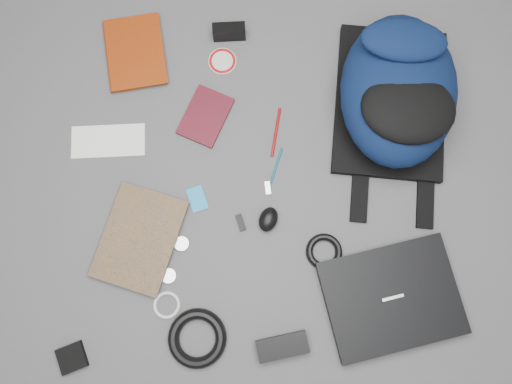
{
  "coord_description": "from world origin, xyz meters",
  "views": [
    {
      "loc": [
        0.01,
        -0.28,
        1.48
      ],
      "look_at": [
        0.0,
        0.0,
        0.02
      ],
      "focal_mm": 35.0,
      "sensor_mm": 36.0,
      "label": 1
    }
  ],
  "objects_px": {
    "dvd_case": "(205,116)",
    "pouch": "(72,358)",
    "laptop": "(391,298)",
    "compact_camera": "(229,32)",
    "comic_book": "(105,228)",
    "mouse": "(268,219)",
    "backpack": "(398,90)",
    "power_brick": "(282,346)",
    "textbook_red": "(107,57)"
  },
  "relations": [
    {
      "from": "power_brick",
      "to": "textbook_red",
      "type": "bearing_deg",
      "value": 109.94
    },
    {
      "from": "textbook_red",
      "to": "compact_camera",
      "type": "bearing_deg",
      "value": 1.93
    },
    {
      "from": "laptop",
      "to": "compact_camera",
      "type": "height_order",
      "value": "compact_camera"
    },
    {
      "from": "compact_camera",
      "to": "pouch",
      "type": "height_order",
      "value": "compact_camera"
    },
    {
      "from": "textbook_red",
      "to": "compact_camera",
      "type": "height_order",
      "value": "compact_camera"
    },
    {
      "from": "comic_book",
      "to": "pouch",
      "type": "relative_size",
      "value": 3.94
    },
    {
      "from": "comic_book",
      "to": "mouse",
      "type": "xyz_separation_m",
      "value": [
        0.48,
        0.03,
        0.01
      ]
    },
    {
      "from": "textbook_red",
      "to": "power_brick",
      "type": "height_order",
      "value": "power_brick"
    },
    {
      "from": "dvd_case",
      "to": "power_brick",
      "type": "distance_m",
      "value": 0.72
    },
    {
      "from": "textbook_red",
      "to": "mouse",
      "type": "xyz_separation_m",
      "value": [
        0.52,
        -0.51,
        0.01
      ]
    },
    {
      "from": "comic_book",
      "to": "compact_camera",
      "type": "relative_size",
      "value": 2.86
    },
    {
      "from": "laptop",
      "to": "compact_camera",
      "type": "xyz_separation_m",
      "value": [
        -0.49,
        0.81,
        0.01
      ]
    },
    {
      "from": "textbook_red",
      "to": "comic_book",
      "type": "xyz_separation_m",
      "value": [
        0.04,
        -0.54,
        -0.0
      ]
    },
    {
      "from": "comic_book",
      "to": "compact_camera",
      "type": "height_order",
      "value": "compact_camera"
    },
    {
      "from": "laptop",
      "to": "power_brick",
      "type": "bearing_deg",
      "value": -170.46
    },
    {
      "from": "laptop",
      "to": "power_brick",
      "type": "height_order",
      "value": "laptop"
    },
    {
      "from": "textbook_red",
      "to": "mouse",
      "type": "relative_size",
      "value": 3.24
    },
    {
      "from": "textbook_red",
      "to": "pouch",
      "type": "relative_size",
      "value": 3.28
    },
    {
      "from": "mouse",
      "to": "pouch",
      "type": "xyz_separation_m",
      "value": [
        -0.55,
        -0.4,
        -0.01
      ]
    },
    {
      "from": "laptop",
      "to": "compact_camera",
      "type": "distance_m",
      "value": 0.95
    },
    {
      "from": "mouse",
      "to": "power_brick",
      "type": "bearing_deg",
      "value": -63.33
    },
    {
      "from": "backpack",
      "to": "textbook_red",
      "type": "relative_size",
      "value": 2.15
    },
    {
      "from": "laptop",
      "to": "compact_camera",
      "type": "relative_size",
      "value": 3.64
    },
    {
      "from": "comic_book",
      "to": "pouch",
      "type": "xyz_separation_m",
      "value": [
        -0.07,
        -0.37,
        -0.0
      ]
    },
    {
      "from": "comic_book",
      "to": "laptop",
      "type": "bearing_deg",
      "value": 3.79
    },
    {
      "from": "compact_camera",
      "to": "mouse",
      "type": "xyz_separation_m",
      "value": [
        0.13,
        -0.59,
        -0.01
      ]
    },
    {
      "from": "laptop",
      "to": "pouch",
      "type": "distance_m",
      "value": 0.92
    },
    {
      "from": "textbook_red",
      "to": "dvd_case",
      "type": "distance_m",
      "value": 0.37
    },
    {
      "from": "backpack",
      "to": "textbook_red",
      "type": "xyz_separation_m",
      "value": [
        -0.89,
        0.13,
        -0.1
      ]
    },
    {
      "from": "comic_book",
      "to": "dvd_case",
      "type": "relative_size",
      "value": 1.7
    },
    {
      "from": "mouse",
      "to": "backpack",
      "type": "bearing_deg",
      "value": 64.84
    },
    {
      "from": "comic_book",
      "to": "power_brick",
      "type": "distance_m",
      "value": 0.62
    },
    {
      "from": "comic_book",
      "to": "compact_camera",
      "type": "distance_m",
      "value": 0.72
    },
    {
      "from": "laptop",
      "to": "comic_book",
      "type": "xyz_separation_m",
      "value": [
        -0.84,
        0.18,
        -0.01
      ]
    },
    {
      "from": "comic_book",
      "to": "compact_camera",
      "type": "bearing_deg",
      "value": 77.27
    },
    {
      "from": "dvd_case",
      "to": "pouch",
      "type": "xyz_separation_m",
      "value": [
        -0.35,
        -0.72,
        0.0
      ]
    },
    {
      "from": "compact_camera",
      "to": "mouse",
      "type": "height_order",
      "value": "compact_camera"
    },
    {
      "from": "compact_camera",
      "to": "power_brick",
      "type": "relative_size",
      "value": 0.71
    },
    {
      "from": "compact_camera",
      "to": "backpack",
      "type": "bearing_deg",
      "value": -27.72
    },
    {
      "from": "dvd_case",
      "to": "mouse",
      "type": "distance_m",
      "value": 0.38
    },
    {
      "from": "compact_camera",
      "to": "pouch",
      "type": "distance_m",
      "value": 1.08
    },
    {
      "from": "backpack",
      "to": "comic_book",
      "type": "relative_size",
      "value": 1.79
    },
    {
      "from": "backpack",
      "to": "compact_camera",
      "type": "height_order",
      "value": "backpack"
    },
    {
      "from": "backpack",
      "to": "comic_book",
      "type": "bearing_deg",
      "value": -150.04
    },
    {
      "from": "compact_camera",
      "to": "pouch",
      "type": "relative_size",
      "value": 1.38
    },
    {
      "from": "laptop",
      "to": "power_brick",
      "type": "distance_m",
      "value": 0.34
    },
    {
      "from": "pouch",
      "to": "laptop",
      "type": "bearing_deg",
      "value": 11.61
    },
    {
      "from": "textbook_red",
      "to": "compact_camera",
      "type": "relative_size",
      "value": 2.38
    },
    {
      "from": "textbook_red",
      "to": "dvd_case",
      "type": "relative_size",
      "value": 1.42
    },
    {
      "from": "comic_book",
      "to": "mouse",
      "type": "relative_size",
      "value": 3.88
    }
  ]
}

